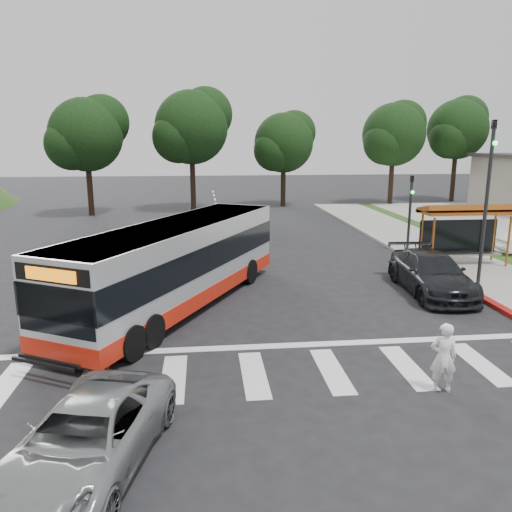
{
  "coord_description": "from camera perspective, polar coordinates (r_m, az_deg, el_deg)",
  "views": [
    {
      "loc": [
        -1.16,
        -16.48,
        5.72
      ],
      "look_at": [
        0.72,
        1.29,
        1.6
      ],
      "focal_mm": 35.0,
      "sensor_mm": 36.0,
      "label": 1
    }
  ],
  "objects": [
    {
      "name": "ground",
      "position": [
        17.48,
        -1.91,
        -6.12
      ],
      "size": [
        140.0,
        140.0,
        0.0
      ],
      "primitive_type": "plane",
      "color": "black",
      "rests_on": "ground"
    },
    {
      "name": "sidewalk_east",
      "position": [
        27.91,
        19.93,
        0.5
      ],
      "size": [
        4.0,
        40.0,
        0.12
      ],
      "primitive_type": "cube",
      "color": "gray",
      "rests_on": "ground"
    },
    {
      "name": "curb_east",
      "position": [
        27.1,
        16.13,
        0.44
      ],
      "size": [
        0.3,
        40.0,
        0.15
      ],
      "primitive_type": "cube",
      "color": "#9E9991",
      "rests_on": "ground"
    },
    {
      "name": "crosswalk_ladder",
      "position": [
        12.88,
        -0.24,
        -13.36
      ],
      "size": [
        18.0,
        2.6,
        0.01
      ],
      "primitive_type": "cube",
      "color": "silver",
      "rests_on": "ground"
    },
    {
      "name": "bus_shelter",
      "position": [
        24.91,
        22.79,
        4.2
      ],
      "size": [
        4.2,
        1.6,
        2.86
      ],
      "color": "#9F511A",
      "rests_on": "sidewalk_east"
    },
    {
      "name": "traffic_signal_ne_tall",
      "position": [
        21.03,
        24.95,
        6.76
      ],
      "size": [
        0.18,
        0.37,
        6.5
      ],
      "color": "black",
      "rests_on": "ground"
    },
    {
      "name": "traffic_signal_ne_short",
      "position": [
        27.38,
        17.23,
        5.6
      ],
      "size": [
        0.18,
        0.37,
        4.0
      ],
      "color": "black",
      "rests_on": "ground"
    },
    {
      "name": "tree_ne_a",
      "position": [
        47.77,
        15.54,
        13.33
      ],
      "size": [
        6.16,
        5.74,
        9.3
      ],
      "color": "black",
      "rests_on": "parking_lot"
    },
    {
      "name": "tree_ne_b",
      "position": [
        52.49,
        22.09,
        13.37
      ],
      "size": [
        6.16,
        5.74,
        10.02
      ],
      "color": "black",
      "rests_on": "ground"
    },
    {
      "name": "tree_north_a",
      "position": [
        42.57,
        -7.29,
        14.5
      ],
      "size": [
        6.6,
        6.15,
        10.17
      ],
      "color": "black",
      "rests_on": "ground"
    },
    {
      "name": "tree_north_b",
      "position": [
        45.12,
        3.26,
        12.89
      ],
      "size": [
        5.72,
        5.33,
        8.43
      ],
      "color": "black",
      "rests_on": "ground"
    },
    {
      "name": "tree_north_c",
      "position": [
        41.48,
        -18.74,
        13.11
      ],
      "size": [
        6.16,
        5.74,
        9.3
      ],
      "color": "black",
      "rests_on": "ground"
    },
    {
      "name": "transit_bus",
      "position": [
        17.58,
        -8.94,
        -1.12
      ],
      "size": [
        7.63,
        11.3,
        2.97
      ],
      "primitive_type": null,
      "rotation": [
        0.0,
        0.0,
        -0.49
      ],
      "color": "#B7BABD",
      "rests_on": "ground"
    },
    {
      "name": "pedestrian",
      "position": [
        12.53,
        20.64,
        -10.8
      ],
      "size": [
        0.68,
        0.51,
        1.69
      ],
      "primitive_type": "imported",
      "rotation": [
        0.0,
        0.0,
        2.95
      ],
      "color": "white",
      "rests_on": "ground"
    },
    {
      "name": "dark_sedan",
      "position": [
        20.34,
        19.38,
        -1.85
      ],
      "size": [
        2.46,
        5.42,
        1.54
      ],
      "primitive_type": "imported",
      "rotation": [
        0.0,
        0.0,
        -0.06
      ],
      "color": "black",
      "rests_on": "ground"
    },
    {
      "name": "silver_suv_south",
      "position": [
        9.79,
        -18.81,
        -19.1
      ],
      "size": [
        3.12,
        4.9,
        1.26
      ],
      "primitive_type": "imported",
      "rotation": [
        0.0,
        0.0,
        -0.24
      ],
      "color": "#929597",
      "rests_on": "ground"
    }
  ]
}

